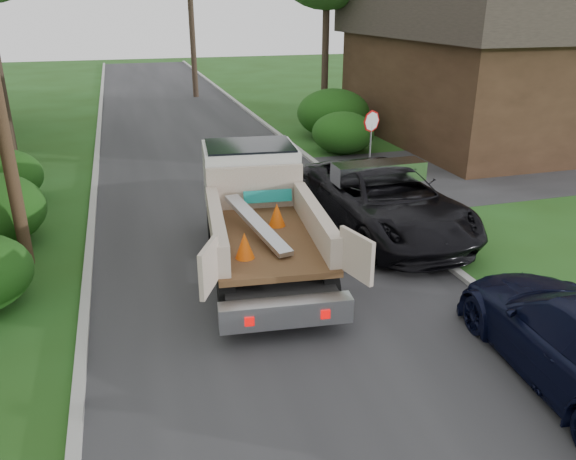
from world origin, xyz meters
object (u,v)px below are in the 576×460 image
(stop_sign, at_px, (371,131))
(flatbed_truck, at_px, (256,201))
(black_pickup, at_px, (384,200))
(house_right, at_px, (486,67))

(stop_sign, relative_size, flatbed_truck, 0.36)
(flatbed_truck, bearing_deg, black_pickup, 12.43)
(stop_sign, relative_size, house_right, 0.19)
(stop_sign, relative_size, black_pickup, 0.39)
(flatbed_truck, relative_size, black_pickup, 1.06)
(flatbed_truck, distance_m, black_pickup, 3.69)
(stop_sign, xyz_separation_m, flatbed_truck, (-5.24, -4.90, -0.43))
(house_right, bearing_deg, flatbed_truck, -142.79)
(stop_sign, height_order, house_right, house_right)
(house_right, xyz_separation_m, flatbed_truck, (-13.04, -9.90, -1.81))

